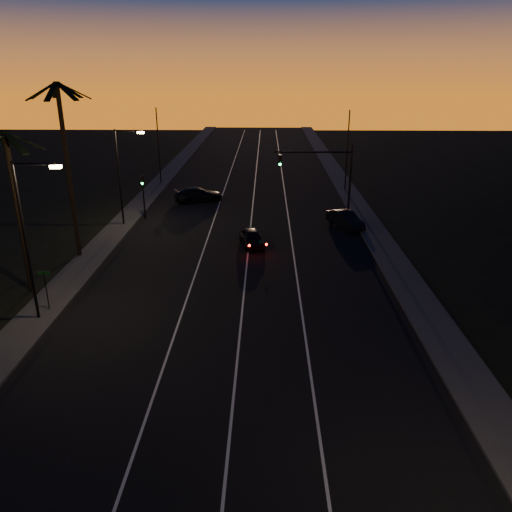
{
  "coord_description": "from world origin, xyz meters",
  "views": [
    {
      "loc": [
        1.84,
        -4.93,
        13.48
      ],
      "look_at": [
        1.26,
        24.01,
        2.43
      ],
      "focal_mm": 35.0,
      "sensor_mm": 36.0,
      "label": 1
    }
  ],
  "objects_px": {
    "lead_car": "(252,238)",
    "cross_car": "(198,195)",
    "signal_mast": "(325,169)",
    "right_car": "(345,219)"
  },
  "relations": [
    {
      "from": "signal_mast",
      "to": "lead_car",
      "type": "bearing_deg",
      "value": -131.13
    },
    {
      "from": "lead_car",
      "to": "cross_car",
      "type": "xyz_separation_m",
      "value": [
        -6.04,
        13.85,
        0.09
      ]
    },
    {
      "from": "lead_car",
      "to": "right_car",
      "type": "xyz_separation_m",
      "value": [
        8.2,
        5.14,
        0.06
      ]
    },
    {
      "from": "lead_car",
      "to": "signal_mast",
      "type": "bearing_deg",
      "value": 48.87
    },
    {
      "from": "right_car",
      "to": "cross_car",
      "type": "bearing_deg",
      "value": 148.56
    },
    {
      "from": "right_car",
      "to": "signal_mast",
      "type": "bearing_deg",
      "value": 129.63
    },
    {
      "from": "lead_car",
      "to": "right_car",
      "type": "bearing_deg",
      "value": 32.09
    },
    {
      "from": "lead_car",
      "to": "right_car",
      "type": "height_order",
      "value": "right_car"
    },
    {
      "from": "signal_mast",
      "to": "lead_car",
      "type": "relative_size",
      "value": 1.55
    },
    {
      "from": "cross_car",
      "to": "right_car",
      "type": "bearing_deg",
      "value": -31.44
    }
  ]
}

